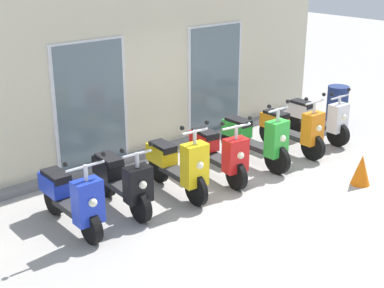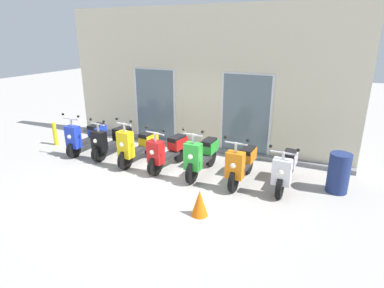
{
  "view_description": "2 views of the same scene",
  "coord_description": "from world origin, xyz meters",
  "px_view_note": "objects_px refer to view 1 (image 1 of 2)",
  "views": [
    {
      "loc": [
        -6.0,
        -5.47,
        3.82
      ],
      "look_at": [
        -0.79,
        0.65,
        0.86
      ],
      "focal_mm": 51.57,
      "sensor_mm": 36.0,
      "label": 1
    },
    {
      "loc": [
        3.76,
        -5.78,
        3.29
      ],
      "look_at": [
        0.79,
        0.5,
        0.88
      ],
      "focal_mm": 30.04,
      "sensor_mm": 36.0,
      "label": 2
    }
  ],
  "objects_px": {
    "scooter_green": "(256,139)",
    "scooter_white": "(318,118)",
    "scooter_blue": "(71,198)",
    "scooter_red": "(219,152)",
    "scooter_yellow": "(178,164)",
    "traffic_cone": "(361,170)",
    "scooter_orange": "(292,129)",
    "trash_bin": "(337,106)",
    "scooter_black": "(122,181)"
  },
  "relations": [
    {
      "from": "scooter_red",
      "to": "scooter_green",
      "type": "relative_size",
      "value": 0.94
    },
    {
      "from": "scooter_blue",
      "to": "scooter_orange",
      "type": "relative_size",
      "value": 0.97
    },
    {
      "from": "scooter_red",
      "to": "trash_bin",
      "type": "bearing_deg",
      "value": 6.59
    },
    {
      "from": "scooter_white",
      "to": "scooter_blue",
      "type": "bearing_deg",
      "value": -179.03
    },
    {
      "from": "scooter_black",
      "to": "traffic_cone",
      "type": "distance_m",
      "value": 3.96
    },
    {
      "from": "scooter_blue",
      "to": "scooter_red",
      "type": "height_order",
      "value": "scooter_blue"
    },
    {
      "from": "traffic_cone",
      "to": "scooter_yellow",
      "type": "bearing_deg",
      "value": 146.48
    },
    {
      "from": "scooter_white",
      "to": "trash_bin",
      "type": "distance_m",
      "value": 1.11
    },
    {
      "from": "scooter_blue",
      "to": "scooter_green",
      "type": "distance_m",
      "value": 3.67
    },
    {
      "from": "scooter_black",
      "to": "scooter_green",
      "type": "height_order",
      "value": "scooter_green"
    },
    {
      "from": "scooter_red",
      "to": "scooter_white",
      "type": "distance_m",
      "value": 2.9
    },
    {
      "from": "scooter_blue",
      "to": "traffic_cone",
      "type": "distance_m",
      "value": 4.74
    },
    {
      "from": "trash_bin",
      "to": "scooter_black",
      "type": "bearing_deg",
      "value": -176.76
    },
    {
      "from": "scooter_red",
      "to": "traffic_cone",
      "type": "bearing_deg",
      "value": -46.01
    },
    {
      "from": "scooter_orange",
      "to": "scooter_white",
      "type": "distance_m",
      "value": 0.97
    },
    {
      "from": "scooter_yellow",
      "to": "scooter_white",
      "type": "relative_size",
      "value": 1.02
    },
    {
      "from": "scooter_yellow",
      "to": "scooter_white",
      "type": "bearing_deg",
      "value": 2.73
    },
    {
      "from": "scooter_blue",
      "to": "scooter_green",
      "type": "bearing_deg",
      "value": -0.68
    },
    {
      "from": "scooter_orange",
      "to": "trash_bin",
      "type": "relative_size",
      "value": 1.79
    },
    {
      "from": "scooter_yellow",
      "to": "scooter_orange",
      "type": "height_order",
      "value": "scooter_yellow"
    },
    {
      "from": "scooter_red",
      "to": "scooter_green",
      "type": "distance_m",
      "value": 0.93
    },
    {
      "from": "scooter_blue",
      "to": "scooter_orange",
      "type": "bearing_deg",
      "value": -0.59
    },
    {
      "from": "scooter_blue",
      "to": "trash_bin",
      "type": "distance_m",
      "value": 6.71
    },
    {
      "from": "scooter_yellow",
      "to": "scooter_black",
      "type": "bearing_deg",
      "value": 171.19
    },
    {
      "from": "scooter_yellow",
      "to": "trash_bin",
      "type": "relative_size",
      "value": 1.8
    },
    {
      "from": "scooter_orange",
      "to": "scooter_white",
      "type": "height_order",
      "value": "scooter_orange"
    },
    {
      "from": "scooter_blue",
      "to": "scooter_green",
      "type": "height_order",
      "value": "scooter_green"
    },
    {
      "from": "scooter_black",
      "to": "trash_bin",
      "type": "xyz_separation_m",
      "value": [
        5.82,
        0.33,
        -0.01
      ]
    },
    {
      "from": "scooter_green",
      "to": "scooter_blue",
      "type": "bearing_deg",
      "value": 179.32
    },
    {
      "from": "trash_bin",
      "to": "traffic_cone",
      "type": "xyz_separation_m",
      "value": [
        -2.31,
        -2.17,
        -0.18
      ]
    },
    {
      "from": "scooter_orange",
      "to": "scooter_blue",
      "type": "bearing_deg",
      "value": 179.41
    },
    {
      "from": "scooter_green",
      "to": "scooter_orange",
      "type": "xyz_separation_m",
      "value": [
        1.0,
        -0.0,
        -0.03
      ]
    },
    {
      "from": "scooter_white",
      "to": "trash_bin",
      "type": "relative_size",
      "value": 1.76
    },
    {
      "from": "scooter_red",
      "to": "traffic_cone",
      "type": "distance_m",
      "value": 2.38
    },
    {
      "from": "scooter_orange",
      "to": "scooter_white",
      "type": "xyz_separation_m",
      "value": [
        0.96,
        0.14,
        -0.01
      ]
    },
    {
      "from": "scooter_yellow",
      "to": "traffic_cone",
      "type": "xyz_separation_m",
      "value": [
        2.55,
        -1.69,
        -0.25
      ]
    },
    {
      "from": "scooter_red",
      "to": "traffic_cone",
      "type": "relative_size",
      "value": 2.96
    },
    {
      "from": "scooter_black",
      "to": "scooter_orange",
      "type": "bearing_deg",
      "value": -1.68
    },
    {
      "from": "scooter_blue",
      "to": "scooter_white",
      "type": "xyz_separation_m",
      "value": [
        5.63,
        0.1,
        -0.01
      ]
    },
    {
      "from": "scooter_yellow",
      "to": "scooter_green",
      "type": "bearing_deg",
      "value": 1.3
    },
    {
      "from": "scooter_red",
      "to": "trash_bin",
      "type": "relative_size",
      "value": 1.75
    },
    {
      "from": "scooter_orange",
      "to": "scooter_yellow",
      "type": "bearing_deg",
      "value": -179.24
    },
    {
      "from": "scooter_green",
      "to": "scooter_white",
      "type": "xyz_separation_m",
      "value": [
        1.96,
        0.14,
        -0.05
      ]
    },
    {
      "from": "scooter_orange",
      "to": "scooter_white",
      "type": "relative_size",
      "value": 1.02
    },
    {
      "from": "scooter_red",
      "to": "traffic_cone",
      "type": "height_order",
      "value": "scooter_red"
    },
    {
      "from": "scooter_white",
      "to": "traffic_cone",
      "type": "xyz_separation_m",
      "value": [
        -1.24,
        -1.87,
        -0.2
      ]
    },
    {
      "from": "scooter_black",
      "to": "traffic_cone",
      "type": "relative_size",
      "value": 2.96
    },
    {
      "from": "scooter_green",
      "to": "scooter_white",
      "type": "distance_m",
      "value": 1.97
    },
    {
      "from": "scooter_black",
      "to": "scooter_white",
      "type": "relative_size",
      "value": 0.99
    },
    {
      "from": "scooter_blue",
      "to": "trash_bin",
      "type": "bearing_deg",
      "value": 3.36
    }
  ]
}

